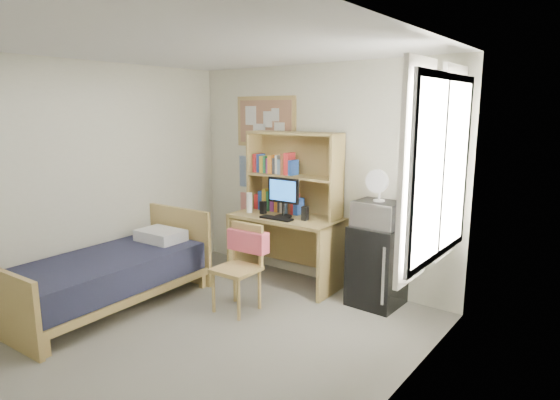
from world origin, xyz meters
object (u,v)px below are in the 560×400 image
Objects in this scene: microwave at (378,214)px; speaker_left at (263,208)px; bulletin_board at (266,122)px; speaker_right at (305,213)px; mini_fridge at (377,265)px; desk_fan at (380,187)px; desk at (286,249)px; desk_chair at (236,269)px; monitor at (283,199)px; bed at (108,282)px.

speaker_left is at bearing -173.85° from microwave.
bulletin_board is 5.80× the size of speaker_right.
mini_fridge is (1.74, -0.26, -1.49)m from bulletin_board.
desk_fan is at bearing -90.00° from mini_fridge.
bulletin_board is 2.30m from mini_fridge.
speaker_right is at bearing -171.94° from desk_fan.
desk_fan is (1.16, 0.06, 0.87)m from desk.
speaker_right is (0.22, 0.92, 0.45)m from desk_chair.
desk_fan reaches higher than speaker_right.
bulletin_board is 2.03× the size of microwave.
monitor is at bearing -173.14° from microwave.
monitor is at bearing 54.01° from bed.
bulletin_board reaches higher than bed.
bulletin_board is 1.39m from speaker_right.
desk_chair is 5.65× the size of speaker_right.
microwave is (0.86, 0.10, 0.09)m from speaker_right.
bulletin_board is 6.14× the size of speaker_left.
desk_chair is 1.98× the size of microwave.
bed is 3.03m from desk_fan.
monitor reaches higher than bed.
microwave reaches higher than bed.
bulletin_board is at bearing 172.03° from desk_fan.
bulletin_board is at bearing 122.42° from speaker_left.
desk is 1.45× the size of desk_chair.
microwave is at bearing 41.18° from desk_chair.
microwave is (1.46, 0.13, 0.10)m from speaker_left.
microwave is at bearing 3.47° from monitor.
monitor reaches higher than desk.
desk is at bearing 90.00° from monitor.
microwave is at bearing 4.68° from speaker_right.
bulletin_board is 0.71× the size of desk.
monitor is (0.58, -0.39, -0.87)m from bulletin_board.
bed is (-1.08, -1.73, -0.14)m from desk.
monitor is (0.00, -0.06, 0.63)m from desk.
desk_chair is at bearing -105.66° from speaker_right.
speaker_left is at bearing 110.37° from desk_chair.
speaker_right is (0.30, -0.05, 0.49)m from desk.
desk_chair is 1.50m from mini_fridge.
desk is at bearing -30.08° from bulletin_board.
bulletin_board is 1.87m from desk_fan.
monitor is at bearing -90.00° from desk.
bulletin_board is at bearing 73.34° from bed.
bed is (-0.50, -2.06, -1.64)m from bulletin_board.
desk_fan reaches higher than mini_fridge.
speaker_right is at bearing 47.53° from bed.
mini_fridge is 5.36× the size of speaker_right.
speaker_left is at bearing -180.00° from speaker_right.
mini_fridge reaches higher than desk.
bed is 13.11× the size of speaker_left.
desk_fan is (1.46, 0.13, 0.38)m from speaker_left.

